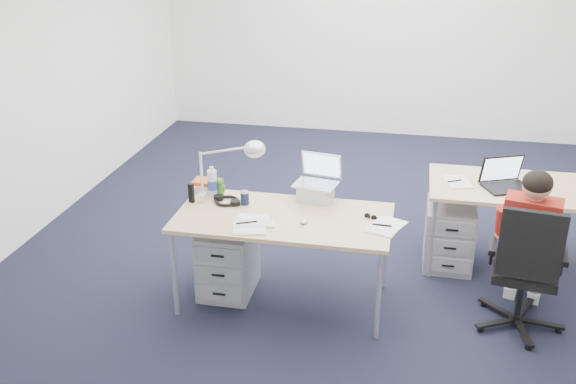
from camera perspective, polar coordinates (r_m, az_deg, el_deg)
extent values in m
plane|color=black|center=(5.86, 5.85, -5.09)|extent=(7.00, 7.00, 0.00)
cube|color=white|center=(8.77, 8.71, 13.98)|extent=(6.00, 0.02, 2.80)
cube|color=white|center=(2.19, -2.65, -15.53)|extent=(6.00, 0.02, 2.80)
cube|color=white|center=(6.34, -21.99, 9.08)|extent=(0.02, 7.00, 2.80)
cube|color=tan|center=(4.77, -0.42, -2.30)|extent=(1.60, 0.80, 0.03)
cylinder|color=#B7BABC|center=(4.84, -10.06, -7.17)|extent=(0.04, 0.04, 0.70)
cylinder|color=#B7BABC|center=(4.56, 8.06, -9.10)|extent=(0.04, 0.04, 0.70)
cylinder|color=#B7BABC|center=(5.42, -7.45, -3.53)|extent=(0.04, 0.04, 0.70)
cylinder|color=#B7BABC|center=(5.16, 8.61, -5.00)|extent=(0.04, 0.04, 0.70)
cube|color=tan|center=(5.64, 20.59, 0.30)|extent=(1.60, 0.80, 0.03)
cylinder|color=#B7BABC|center=(5.39, 12.67, -4.07)|extent=(0.04, 0.04, 0.70)
cylinder|color=#B7BABC|center=(6.02, 12.64, -1.07)|extent=(0.04, 0.04, 0.70)
cylinder|color=black|center=(5.00, 19.94, -8.65)|extent=(0.04, 0.04, 0.39)
cube|color=black|center=(4.90, 20.26, -6.59)|extent=(0.49, 0.49, 0.07)
cube|color=black|center=(4.56, 20.78, -4.44)|extent=(0.42, 0.10, 0.49)
cube|color=#A12217|center=(4.77, 20.68, -3.38)|extent=(0.41, 0.28, 0.51)
sphere|color=tan|center=(4.63, 21.29, 0.54)|extent=(0.20, 0.20, 0.20)
cube|color=#A1A3A7|center=(5.12, -5.35, -6.02)|extent=(0.40, 0.50, 0.55)
cube|color=#A1A3A7|center=(5.65, 14.11, -3.72)|extent=(0.40, 0.50, 0.55)
cube|color=white|center=(4.63, -3.04, -2.87)|extent=(0.32, 0.20, 0.01)
ellipsoid|color=white|center=(4.65, 1.45, -2.58)|extent=(0.06, 0.09, 0.03)
cylinder|color=#152242|center=(4.95, -3.86, -0.51)|extent=(0.07, 0.07, 0.11)
cylinder|color=silver|center=(5.09, -6.75, 0.93)|extent=(0.10, 0.10, 0.25)
cube|color=silver|center=(5.22, -7.29, 0.57)|extent=(0.22, 0.17, 0.09)
cube|color=black|center=(5.01, -8.59, -0.10)|extent=(0.05, 0.04, 0.15)
cube|color=#E4D484|center=(4.63, -3.42, -2.89)|extent=(0.28, 0.36, 0.01)
cube|color=#E4D484|center=(4.64, 8.59, -3.06)|extent=(0.30, 0.35, 0.01)
cube|color=white|center=(5.54, 14.76, 0.85)|extent=(0.26, 0.32, 0.01)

